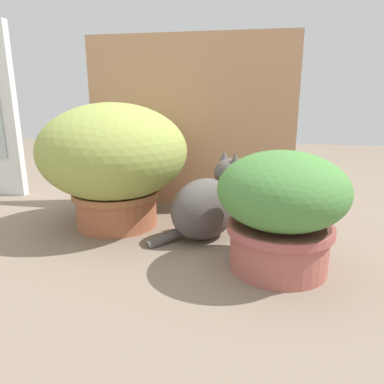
# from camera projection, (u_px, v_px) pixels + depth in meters

# --- Properties ---
(ground_plane) EXTENTS (6.00, 6.00, 0.00)m
(ground_plane) POSITION_uv_depth(u_px,v_px,m) (146.00, 240.00, 1.23)
(ground_plane) COLOR #816F5E
(cardboard_backdrop) EXTENTS (0.94, 0.03, 0.76)m
(cardboard_backdrop) POSITION_uv_depth(u_px,v_px,m) (190.00, 123.00, 1.56)
(cardboard_backdrop) COLOR tan
(cardboard_backdrop) RESTS_ON ground
(grass_planter) EXTENTS (0.56, 0.56, 0.48)m
(grass_planter) POSITION_uv_depth(u_px,v_px,m) (114.00, 158.00, 1.32)
(grass_planter) COLOR #AF613F
(grass_planter) RESTS_ON ground
(leafy_planter) EXTENTS (0.37, 0.37, 0.35)m
(leafy_planter) POSITION_uv_depth(u_px,v_px,m) (281.00, 207.00, 0.98)
(leafy_planter) COLOR #AE5C51
(leafy_planter) RESTS_ON ground
(cat) EXTENTS (0.35, 0.31, 0.32)m
(cat) POSITION_uv_depth(u_px,v_px,m) (208.00, 205.00, 1.23)
(cat) COLOR #574F4C
(cat) RESTS_ON ground
(mushroom_ornament_red) EXTENTS (0.11, 0.11, 0.13)m
(mushroom_ornament_red) POSITION_uv_depth(u_px,v_px,m) (107.00, 208.00, 1.27)
(mushroom_ornament_red) COLOR silver
(mushroom_ornament_red) RESTS_ON ground
(mushroom_ornament_pink) EXTENTS (0.10, 0.10, 0.13)m
(mushroom_ornament_pink) POSITION_uv_depth(u_px,v_px,m) (101.00, 208.00, 1.27)
(mushroom_ornament_pink) COLOR silver
(mushroom_ornament_pink) RESTS_ON ground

